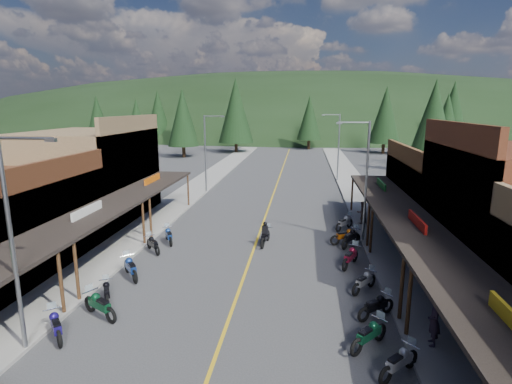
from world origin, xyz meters
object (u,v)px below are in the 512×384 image
(pine_11, at_px, (433,119))
(pedestrian_east_b, at_px, (362,212))
(streetlight_1, at_px, (207,150))
(pine_7, at_px, (158,113))
(streetlight_0, at_px, (15,237))
(pine_1, at_px, (183,113))
(bike_east_5, at_px, (399,361))
(pedestrian_east_a, at_px, (434,321))
(bike_east_8, at_px, (364,281))
(rider_on_bike, at_px, (265,235))
(shop_west_3, at_px, (91,175))
(pine_0, at_px, (98,118))
(bike_west_7, at_px, (107,291))
(shop_east_3, at_px, (453,197))
(pine_5, at_px, (453,110))
(bike_east_10, at_px, (350,237))
(bike_west_8, at_px, (131,267))
(bike_east_6, at_px, (369,333))
(bike_east_12, at_px, (344,222))
(pine_3, at_px, (309,118))
(pine_2, at_px, (236,111))
(pine_8, at_px, (137,126))
(bike_east_7, at_px, (376,305))
(bike_east_9, at_px, (350,256))
(bike_east_11, at_px, (345,235))
(pine_10, at_px, (183,118))
(bike_west_5, at_px, (56,324))
(bike_west_6, at_px, (99,304))
(streetlight_2, at_px, (364,176))
(bike_west_10, at_px, (169,235))
(bike_west_9, at_px, (153,243))
(pine_9, at_px, (446,123))

(pine_11, distance_m, pedestrian_east_b, 29.63)
(streetlight_1, bearing_deg, pine_7, 114.88)
(streetlight_0, height_order, pine_1, pine_1)
(bike_east_5, distance_m, pedestrian_east_a, 2.49)
(bike_east_8, xyz_separation_m, rider_on_bike, (-5.46, 6.11, 0.09))
(shop_west_3, distance_m, pine_0, 57.15)
(streetlight_1, xyz_separation_m, bike_west_7, (1.02, -23.99, -3.93))
(streetlight_1, height_order, rider_on_bike, streetlight_1)
(shop_east_3, relative_size, rider_on_bike, 4.86)
(pine_5, bearing_deg, bike_east_10, -113.18)
(shop_east_3, xyz_separation_m, bike_west_8, (-19.67, -10.69, -1.90))
(pine_7, distance_m, bike_east_6, 88.93)
(bike_west_7, xyz_separation_m, bike_east_12, (12.02, 12.43, 0.08))
(pine_11, distance_m, bike_east_10, 34.62)
(shop_west_3, height_order, pine_5, pine_5)
(pine_3, bearing_deg, pine_2, -150.26)
(pine_2, distance_m, bike_east_5, 66.31)
(streetlight_1, height_order, pine_8, pine_8)
(bike_east_7, relative_size, bike_east_12, 0.96)
(streetlight_1, relative_size, pine_2, 0.57)
(bike_east_9, bearing_deg, bike_east_11, 114.63)
(bike_east_5, bearing_deg, pine_3, 138.21)
(shop_west_3, height_order, pine_3, pine_3)
(bike_east_11, bearing_deg, bike_east_5, -23.31)
(bike_east_12, bearing_deg, pine_10, 158.18)
(bike_east_5, relative_size, bike_east_6, 0.96)
(pine_0, relative_size, bike_west_8, 4.93)
(rider_on_bike, height_order, pedestrian_east_a, pedestrian_east_a)
(shop_east_3, bearing_deg, bike_east_11, -153.18)
(pine_7, bearing_deg, bike_west_7, -71.52)
(bike_east_6, xyz_separation_m, bike_east_8, (0.50, 4.78, -0.04))
(bike_east_9, bearing_deg, bike_west_5, -118.67)
(pine_8, xyz_separation_m, pine_11, (42.00, -2.00, 1.21))
(pine_11, xyz_separation_m, bike_west_6, (-25.53, -41.41, -6.55))
(streetlight_2, distance_m, bike_east_10, 4.04)
(bike_east_7, xyz_separation_m, rider_on_bike, (-5.61, 8.58, 0.08))
(bike_west_10, height_order, bike_east_5, bike_west_10)
(bike_east_5, bearing_deg, rider_on_bike, 161.06)
(bike_east_11, bearing_deg, pine_5, 131.02)
(streetlight_1, bearing_deg, rider_on_bike, -63.76)
(bike_west_9, xyz_separation_m, bike_east_9, (11.93, -0.84, 0.07))
(shop_west_3, relative_size, pine_10, 0.94)
(rider_on_bike, bearing_deg, pine_10, 121.06)
(pine_10, relative_size, pine_11, 0.94)
(bike_east_11, height_order, bike_east_12, bike_east_11)
(bike_east_6, bearing_deg, bike_east_8, 126.94)
(pine_8, height_order, bike_east_10, pine_8)
(pine_9, distance_m, bike_east_7, 50.57)
(bike_west_10, height_order, bike_east_11, bike_east_11)
(bike_west_7, bearing_deg, shop_east_3, 5.16)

